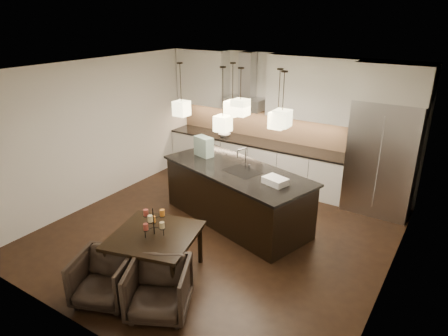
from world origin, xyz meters
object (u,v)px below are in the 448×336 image
Objects in this scene: armchair_right at (159,289)px; refrigerator at (383,158)px; island_body at (236,196)px; dining_table at (156,255)px; armchair_left at (104,278)px.

refrigerator is at bearing 42.74° from armchair_right.
island_body is 3.59× the size of armchair_right.
island_body reaches higher than dining_table.
armchair_right is at bearing -110.48° from refrigerator.
island_body is at bearing 61.68° from armchair_left.
island_body is at bearing 72.48° from armchair_right.
refrigerator is 2.92× the size of armchair_left.
refrigerator is 1.88× the size of dining_table.
armchair_left is at bearing -80.89° from island_body.
refrigerator reaches higher than armchair_left.
armchair_right is at bearing -64.62° from island_body.
island_body is 2.05m from dining_table.
armchair_left is at bearing 168.37° from armchair_right.
refrigerator is 4.77m from armchair_right.
dining_table is at bearing 107.42° from armchair_right.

